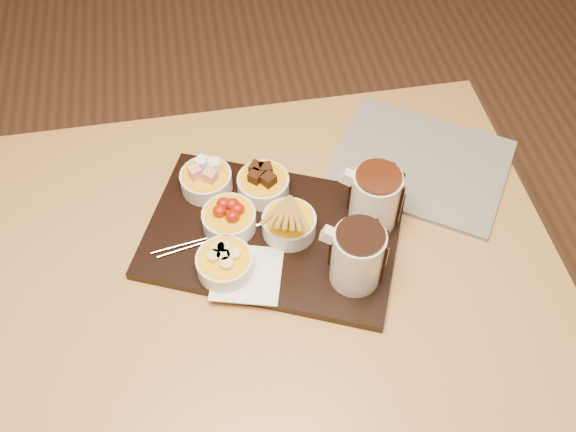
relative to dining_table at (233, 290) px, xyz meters
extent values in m
plane|color=brown|center=(0.00, 0.00, -0.65)|extent=(5.00, 5.00, 0.00)
cube|color=#B78744|center=(0.00, 0.00, 0.08)|extent=(1.20, 0.80, 0.04)
cylinder|color=#B78744|center=(-0.54, 0.34, -0.30)|extent=(0.06, 0.06, 0.71)
cylinder|color=#B78744|center=(0.54, 0.34, -0.30)|extent=(0.06, 0.06, 0.71)
cube|color=black|center=(0.09, 0.04, 0.11)|extent=(0.54, 0.46, 0.02)
cube|color=white|center=(0.03, -0.04, 0.12)|extent=(0.15, 0.15, 0.00)
cylinder|color=silver|center=(-0.02, 0.17, 0.14)|extent=(0.10, 0.10, 0.04)
cylinder|color=silver|center=(0.08, 0.14, 0.14)|extent=(0.10, 0.10, 0.04)
cylinder|color=silver|center=(0.01, 0.07, 0.14)|extent=(0.10, 0.10, 0.04)
cylinder|color=silver|center=(0.12, 0.04, 0.14)|extent=(0.10, 0.10, 0.04)
cylinder|color=silver|center=(-0.01, -0.03, 0.14)|extent=(0.10, 0.10, 0.04)
cylinder|color=silver|center=(0.21, -0.08, 0.18)|extent=(0.12, 0.12, 0.12)
cylinder|color=silver|center=(0.27, 0.04, 0.18)|extent=(0.12, 0.12, 0.12)
cube|color=beige|center=(0.41, 0.17, 0.10)|extent=(0.43, 0.41, 0.01)
camera|label=1|loc=(0.00, -0.65, 1.08)|focal=40.00mm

